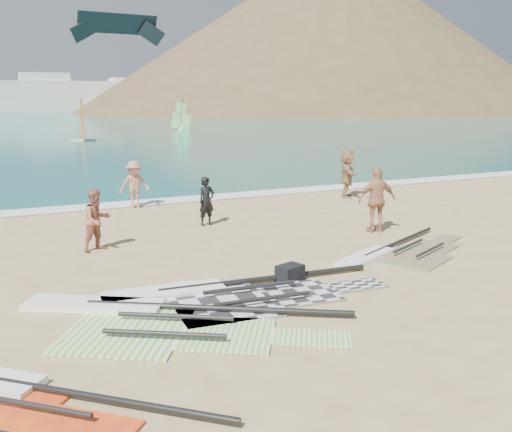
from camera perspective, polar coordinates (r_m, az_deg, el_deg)
name	(u,v)px	position (r m, az deg, el deg)	size (l,w,h in m)	color
ground	(325,303)	(11.70, 6.88, -8.62)	(300.00, 300.00, 0.00)	tan
sea	(9,115)	(141.40, -23.50, 9.24)	(300.00, 240.00, 0.06)	#0D5E59
surf_line	(156,203)	(22.69, -9.97, 1.33)	(300.00, 1.20, 0.04)	white
headland_main	(333,111)	(166.34, 7.68, 10.35)	(143.00, 143.00, 45.00)	brown
headland_minor	(406,109)	(195.30, 14.81, 10.28)	(70.00, 70.00, 28.00)	brown
rig_grey	(227,294)	(11.99, -2.97, -7.77)	(6.09, 2.61, 0.20)	#292A2C
rig_green	(150,319)	(10.87, -10.51, -10.07)	(5.67, 4.78, 0.20)	#70CF2F
rig_orange	(399,253)	(15.49, 14.08, -3.58)	(5.04, 3.23, 0.20)	#F74709
rig_red	(9,405)	(8.64, -23.45, -16.96)	(4.26, 4.50, 0.20)	red
gear_bag_near	(290,273)	(12.91, 3.41, -5.71)	(0.57, 0.42, 0.36)	black
person_wetsuit	(207,201)	(18.31, -4.97, 1.47)	(0.58, 0.38, 1.58)	black
beachgoer_left	(97,220)	(15.82, -15.61, -0.39)	(0.82, 0.64, 1.68)	#A6624D
beachgoer_mid	(135,185)	(21.53, -12.04, 3.08)	(1.15, 0.66, 1.78)	#B8705F
beachgoer_back	(377,200)	(17.69, 12.00, 1.60)	(1.18, 0.49, 2.01)	tan
beachgoer_right	(347,173)	(23.73, 9.13, 4.23)	(1.83, 0.58, 1.97)	#AA8056
windsurfer_centre	(83,128)	(56.07, -16.96, 8.41)	(2.22, 2.69, 4.01)	white
windsurfer_right	(181,121)	(71.98, -7.49, 9.43)	(2.31, 2.14, 3.82)	white
kitesurf_kite	(118,26)	(52.22, -13.64, 17.97)	(8.11, 1.43, 2.57)	black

